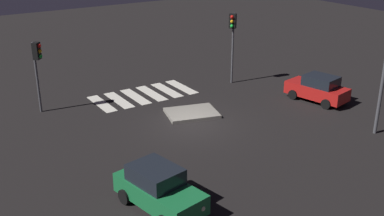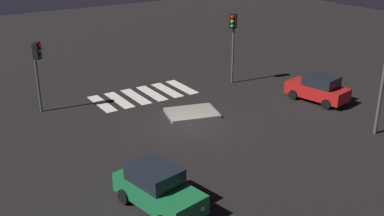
{
  "view_description": "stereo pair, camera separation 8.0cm",
  "coord_description": "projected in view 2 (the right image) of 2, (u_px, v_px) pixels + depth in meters",
  "views": [
    {
      "loc": [
        12.77,
        19.6,
        10.24
      ],
      "look_at": [
        0.0,
        0.0,
        1.0
      ],
      "focal_mm": 43.67,
      "sensor_mm": 36.0,
      "label": 1
    },
    {
      "loc": [
        12.7,
        19.65,
        10.24
      ],
      "look_at": [
        0.0,
        0.0,
        1.0
      ],
      "focal_mm": 43.67,
      "sensor_mm": 36.0,
      "label": 2
    }
  ],
  "objects": [
    {
      "name": "ground_plane",
      "position": [
        192.0,
        125.0,
        25.52
      ],
      "size": [
        80.0,
        80.0,
        0.0
      ],
      "primitive_type": "plane",
      "color": "black"
    },
    {
      "name": "crosswalk_near",
      "position": [
        144.0,
        95.0,
        29.97
      ],
      "size": [
        6.45,
        3.2,
        0.02
      ],
      "color": "silver",
      "rests_on": "ground"
    },
    {
      "name": "car_red",
      "position": [
        318.0,
        89.0,
        28.69
      ],
      "size": [
        2.34,
        3.99,
        1.65
      ],
      "rotation": [
        0.0,
        0.0,
        -1.37
      ],
      "color": "red",
      "rests_on": "ground"
    },
    {
      "name": "car_green",
      "position": [
        158.0,
        188.0,
        17.82
      ],
      "size": [
        2.34,
        4.06,
        1.69
      ],
      "rotation": [
        0.0,
        0.0,
        1.75
      ],
      "color": "#196B38",
      "rests_on": "ground"
    },
    {
      "name": "traffic_light_east",
      "position": [
        37.0,
        60.0,
        26.19
      ],
      "size": [
        0.54,
        0.54,
        4.14
      ],
      "rotation": [
        0.0,
        0.0,
        2.35
      ],
      "color": "#47474C",
      "rests_on": "ground"
    },
    {
      "name": "traffic_light_south",
      "position": [
        233.0,
        31.0,
        30.88
      ],
      "size": [
        0.53,
        0.54,
        4.8
      ],
      "rotation": [
        0.0,
        0.0,
        0.64
      ],
      "color": "#47474C",
      "rests_on": "ground"
    },
    {
      "name": "traffic_island",
      "position": [
        192.0,
        113.0,
        26.89
      ],
      "size": [
        3.35,
        2.85,
        0.18
      ],
      "color": "gray",
      "rests_on": "ground"
    }
  ]
}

